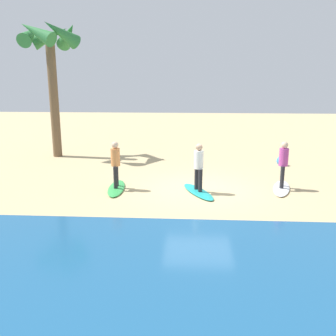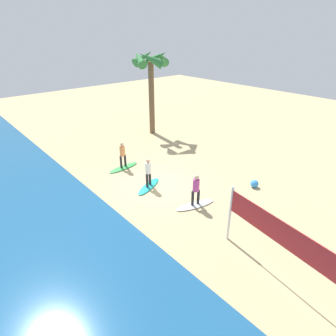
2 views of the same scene
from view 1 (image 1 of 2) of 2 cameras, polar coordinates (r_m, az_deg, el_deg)
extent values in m
plane|color=tan|center=(13.27, 4.80, -3.36)|extent=(60.00, 60.00, 0.00)
ellipsoid|color=white|center=(13.88, 17.03, -2.97)|extent=(1.08, 2.17, 0.09)
cylinder|color=#232328|center=(13.61, 17.14, -1.40)|extent=(0.14, 0.14, 0.78)
cylinder|color=#232328|center=(13.92, 17.18, -1.08)|extent=(0.14, 0.14, 0.78)
cylinder|color=#B74293|center=(13.61, 17.36, 1.61)|extent=(0.32, 0.32, 0.62)
sphere|color=beige|center=(13.54, 17.49, 3.39)|extent=(0.24, 0.24, 0.24)
ellipsoid|color=teal|center=(12.92, 4.65, -3.63)|extent=(1.36, 2.15, 0.09)
cylinder|color=#232328|center=(12.66, 4.99, -1.95)|extent=(0.14, 0.14, 0.78)
cylinder|color=#232328|center=(12.94, 4.39, -1.60)|extent=(0.14, 0.14, 0.78)
cylinder|color=white|center=(12.63, 4.75, 1.29)|extent=(0.32, 0.32, 0.62)
sphere|color=tan|center=(12.54, 4.79, 3.21)|extent=(0.24, 0.24, 0.24)
ellipsoid|color=green|center=(13.41, -7.94, -3.08)|extent=(0.73, 2.14, 0.09)
cylinder|color=#232328|center=(13.13, -8.08, -1.46)|extent=(0.14, 0.14, 0.78)
cylinder|color=#232328|center=(13.44, -7.92, -1.10)|extent=(0.14, 0.14, 0.78)
cylinder|color=#E58C4C|center=(13.13, -8.10, 1.67)|extent=(0.32, 0.32, 0.62)
sphere|color=beige|center=(13.05, -8.16, 3.52)|extent=(0.24, 0.24, 0.24)
cylinder|color=brown|center=(19.37, -17.12, 9.97)|extent=(0.44, 0.44, 5.66)
cone|color=#2D7538|center=(19.78, -20.36, 18.76)|extent=(0.70, 1.93, 1.40)
cone|color=#2D7538|center=(18.75, -19.61, 19.14)|extent=(2.05, 1.26, 1.40)
cone|color=#2D7538|center=(18.71, -16.20, 19.39)|extent=(1.70, 1.97, 1.40)
cone|color=#2D7538|center=(19.70, -15.12, 19.14)|extent=(1.70, 1.97, 1.40)
cone|color=#2D7538|center=(20.34, -17.66, 18.79)|extent=(2.05, 1.26, 1.40)
sphere|color=#338CE5|center=(17.61, 17.04, 1.06)|extent=(0.43, 0.43, 0.43)
camera|label=2|loc=(12.64, 77.70, 21.99)|focal=30.14mm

